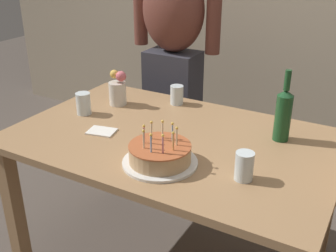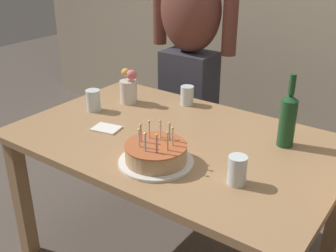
# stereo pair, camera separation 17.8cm
# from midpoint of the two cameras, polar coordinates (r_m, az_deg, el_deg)

# --- Properties ---
(dining_table) EXTENTS (1.50, 0.96, 0.74)m
(dining_table) POSITION_cam_midpoint_polar(r_m,az_deg,el_deg) (1.95, -1.97, -4.08)
(dining_table) COLOR #A37A51
(dining_table) RESTS_ON ground_plane
(birthday_cake) EXTENTS (0.31, 0.31, 0.17)m
(birthday_cake) POSITION_cam_midpoint_polar(r_m,az_deg,el_deg) (1.67, -4.18, -4.08)
(birthday_cake) COLOR white
(birthday_cake) RESTS_ON dining_table
(water_glass_near) EXTENTS (0.07, 0.07, 0.11)m
(water_glass_near) POSITION_cam_midpoint_polar(r_m,az_deg,el_deg) (2.27, -1.01, 4.29)
(water_glass_near) COLOR silver
(water_glass_near) RESTS_ON dining_table
(water_glass_far) EXTENTS (0.07, 0.07, 0.11)m
(water_glass_far) POSITION_cam_midpoint_polar(r_m,az_deg,el_deg) (1.57, 7.36, -5.63)
(water_glass_far) COLOR silver
(water_glass_far) RESTS_ON dining_table
(water_glass_side) EXTENTS (0.08, 0.08, 0.11)m
(water_glass_side) POSITION_cam_midpoint_polar(r_m,az_deg,el_deg) (2.20, -13.94, 3.00)
(water_glass_side) COLOR silver
(water_glass_side) RESTS_ON dining_table
(wine_bottle) EXTENTS (0.07, 0.07, 0.33)m
(wine_bottle) POSITION_cam_midpoint_polar(r_m,az_deg,el_deg) (1.88, 13.14, 1.63)
(wine_bottle) COLOR #194723
(wine_bottle) RESTS_ON dining_table
(napkin_stack) EXTENTS (0.15, 0.12, 0.01)m
(napkin_stack) POSITION_cam_midpoint_polar(r_m,az_deg,el_deg) (1.99, -11.73, -0.80)
(napkin_stack) COLOR white
(napkin_stack) RESTS_ON dining_table
(flower_vase) EXTENTS (0.11, 0.10, 0.20)m
(flower_vase) POSITION_cam_midpoint_polar(r_m,az_deg,el_deg) (2.28, -9.22, 4.91)
(flower_vase) COLOR silver
(flower_vase) RESTS_ON dining_table
(person_man_bearded) EXTENTS (0.61, 0.27, 1.66)m
(person_man_bearded) POSITION_cam_midpoint_polar(r_m,az_deg,el_deg) (2.68, -1.23, 9.32)
(person_man_bearded) COLOR #33333D
(person_man_bearded) RESTS_ON ground_plane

